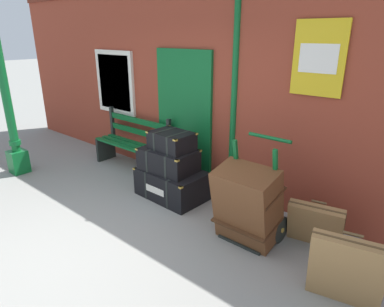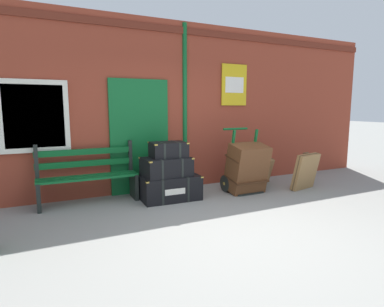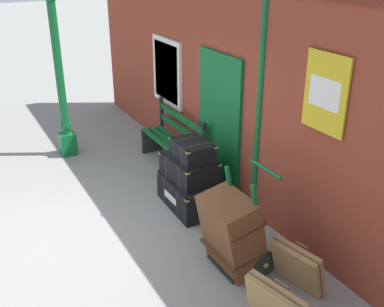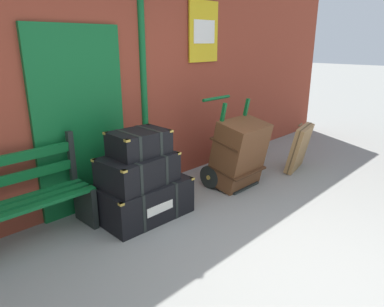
{
  "view_description": "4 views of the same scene",
  "coord_description": "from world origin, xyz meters",
  "px_view_note": "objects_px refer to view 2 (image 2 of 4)",
  "views": [
    {
      "loc": [
        3.02,
        -1.47,
        2.32
      ],
      "look_at": [
        0.37,
        1.65,
        0.84
      ],
      "focal_mm": 31.23,
      "sensor_mm": 36.0,
      "label": 1
    },
    {
      "loc": [
        -2.13,
        -3.27,
        1.6
      ],
      "look_at": [
        0.27,
        1.72,
        0.79
      ],
      "focal_mm": 29.78,
      "sensor_mm": 36.0,
      "label": 2
    },
    {
      "loc": [
        4.95,
        -0.99,
        3.42
      ],
      "look_at": [
        -0.27,
        1.87,
        0.76
      ],
      "focal_mm": 43.08,
      "sensor_mm": 36.0,
      "label": 3
    },
    {
      "loc": [
        -2.41,
        -1.16,
        1.92
      ],
      "look_at": [
        0.53,
        1.65,
        0.62
      ],
      "focal_mm": 33.06,
      "sensor_mm": 36.0,
      "label": 4
    }
  ],
  "objects_px": {
    "steamer_trunk_base": "(170,187)",
    "suitcase_charcoal": "(305,171)",
    "platform_bench": "(88,177)",
    "suitcase_brown": "(260,172)",
    "steamer_trunk_middle": "(166,167)",
    "porters_trolley": "(241,177)",
    "large_brown_trunk": "(247,168)",
    "steamer_trunk_top": "(168,150)"
  },
  "relations": [
    {
      "from": "steamer_trunk_top",
      "to": "suitcase_charcoal",
      "type": "relative_size",
      "value": 0.86
    },
    {
      "from": "suitcase_charcoal",
      "to": "platform_bench",
      "type": "bearing_deg",
      "value": 166.87
    },
    {
      "from": "suitcase_brown",
      "to": "large_brown_trunk",
      "type": "bearing_deg",
      "value": -146.05
    },
    {
      "from": "large_brown_trunk",
      "to": "steamer_trunk_middle",
      "type": "bearing_deg",
      "value": 170.2
    },
    {
      "from": "platform_bench",
      "to": "suitcase_charcoal",
      "type": "distance_m",
      "value": 4.04
    },
    {
      "from": "steamer_trunk_middle",
      "to": "platform_bench",
      "type": "bearing_deg",
      "value": 163.07
    },
    {
      "from": "steamer_trunk_middle",
      "to": "large_brown_trunk",
      "type": "xyz_separation_m",
      "value": [
        1.5,
        -0.26,
        -0.11
      ]
    },
    {
      "from": "steamer_trunk_base",
      "to": "steamer_trunk_top",
      "type": "relative_size",
      "value": 1.64
    },
    {
      "from": "platform_bench",
      "to": "large_brown_trunk",
      "type": "bearing_deg",
      "value": -13.09
    },
    {
      "from": "porters_trolley",
      "to": "suitcase_brown",
      "type": "height_order",
      "value": "porters_trolley"
    },
    {
      "from": "suitcase_charcoal",
      "to": "suitcase_brown",
      "type": "height_order",
      "value": "suitcase_charcoal"
    },
    {
      "from": "steamer_trunk_middle",
      "to": "porters_trolley",
      "type": "distance_m",
      "value": 1.54
    },
    {
      "from": "steamer_trunk_middle",
      "to": "porters_trolley",
      "type": "xyz_separation_m",
      "value": [
        1.5,
        -0.09,
        -0.31
      ]
    },
    {
      "from": "steamer_trunk_base",
      "to": "suitcase_brown",
      "type": "xyz_separation_m",
      "value": [
        2.09,
        0.17,
        0.06
      ]
    },
    {
      "from": "platform_bench",
      "to": "steamer_trunk_middle",
      "type": "distance_m",
      "value": 1.31
    },
    {
      "from": "suitcase_charcoal",
      "to": "suitcase_brown",
      "type": "xyz_separation_m",
      "value": [
        -0.54,
        0.71,
        -0.08
      ]
    },
    {
      "from": "platform_bench",
      "to": "steamer_trunk_base",
      "type": "xyz_separation_m",
      "value": [
        1.31,
        -0.38,
        -0.23
      ]
    },
    {
      "from": "platform_bench",
      "to": "steamer_trunk_base",
      "type": "relative_size",
      "value": 1.55
    },
    {
      "from": "large_brown_trunk",
      "to": "suitcase_brown",
      "type": "bearing_deg",
      "value": 33.95
    },
    {
      "from": "steamer_trunk_middle",
      "to": "suitcase_charcoal",
      "type": "distance_m",
      "value": 2.75
    },
    {
      "from": "steamer_trunk_base",
      "to": "steamer_trunk_middle",
      "type": "xyz_separation_m",
      "value": [
        -0.06,
        -0.0,
        0.37
      ]
    },
    {
      "from": "platform_bench",
      "to": "porters_trolley",
      "type": "distance_m",
      "value": 2.8
    },
    {
      "from": "steamer_trunk_middle",
      "to": "suitcase_brown",
      "type": "distance_m",
      "value": 2.17
    },
    {
      "from": "large_brown_trunk",
      "to": "suitcase_charcoal",
      "type": "height_order",
      "value": "large_brown_trunk"
    },
    {
      "from": "steamer_trunk_middle",
      "to": "steamer_trunk_base",
      "type": "bearing_deg",
      "value": 2.34
    },
    {
      "from": "platform_bench",
      "to": "steamer_trunk_base",
      "type": "distance_m",
      "value": 1.38
    },
    {
      "from": "large_brown_trunk",
      "to": "steamer_trunk_base",
      "type": "bearing_deg",
      "value": 169.74
    },
    {
      "from": "large_brown_trunk",
      "to": "suitcase_brown",
      "type": "xyz_separation_m",
      "value": [
        0.64,
        0.43,
        -0.2
      ]
    },
    {
      "from": "porters_trolley",
      "to": "suitcase_charcoal",
      "type": "xyz_separation_m",
      "value": [
        1.18,
        -0.45,
        0.08
      ]
    },
    {
      "from": "steamer_trunk_middle",
      "to": "suitcase_brown",
      "type": "relative_size",
      "value": 1.3
    },
    {
      "from": "steamer_trunk_top",
      "to": "steamer_trunk_middle",
      "type": "bearing_deg",
      "value": -153.06
    },
    {
      "from": "steamer_trunk_base",
      "to": "suitcase_charcoal",
      "type": "xyz_separation_m",
      "value": [
        2.63,
        -0.54,
        0.14
      ]
    },
    {
      "from": "suitcase_brown",
      "to": "platform_bench",
      "type": "bearing_deg",
      "value": 176.49
    },
    {
      "from": "platform_bench",
      "to": "porters_trolley",
      "type": "xyz_separation_m",
      "value": [
        2.75,
        -0.47,
        -0.17
      ]
    },
    {
      "from": "platform_bench",
      "to": "suitcase_brown",
      "type": "distance_m",
      "value": 3.41
    },
    {
      "from": "porters_trolley",
      "to": "suitcase_charcoal",
      "type": "distance_m",
      "value": 1.27
    },
    {
      "from": "porters_trolley",
      "to": "suitcase_charcoal",
      "type": "relative_size",
      "value": 1.64
    },
    {
      "from": "steamer_trunk_base",
      "to": "suitcase_charcoal",
      "type": "relative_size",
      "value": 1.41
    },
    {
      "from": "platform_bench",
      "to": "suitcase_charcoal",
      "type": "relative_size",
      "value": 2.19
    },
    {
      "from": "porters_trolley",
      "to": "suitcase_charcoal",
      "type": "bearing_deg",
      "value": -20.94
    },
    {
      "from": "porters_trolley",
      "to": "suitcase_brown",
      "type": "xyz_separation_m",
      "value": [
        0.64,
        0.26,
        -0.0
      ]
    },
    {
      "from": "steamer_trunk_top",
      "to": "porters_trolley",
      "type": "height_order",
      "value": "porters_trolley"
    }
  ]
}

